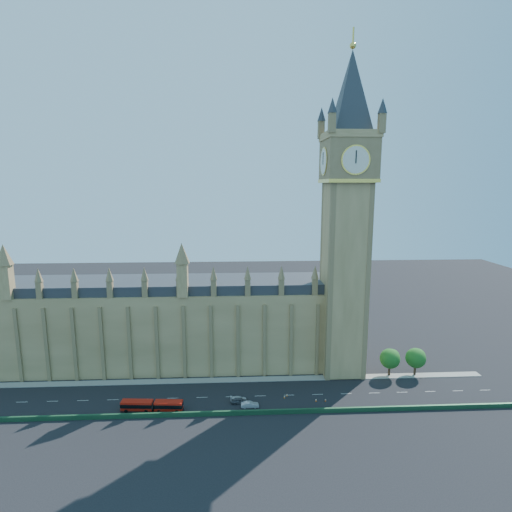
{
  "coord_description": "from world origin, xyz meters",
  "views": [
    {
      "loc": [
        5.74,
        -101.46,
        57.04
      ],
      "look_at": [
        11.32,
        10.0,
        37.47
      ],
      "focal_mm": 28.0,
      "sensor_mm": 36.0,
      "label": 1
    }
  ],
  "objects_px": {
    "car_silver": "(250,405)",
    "car_white": "(239,399)",
    "red_bus": "(152,406)",
    "car_grey": "(239,401)"
  },
  "relations": [
    {
      "from": "car_white",
      "to": "car_silver",
      "type": "bearing_deg",
      "value": -137.7
    },
    {
      "from": "car_white",
      "to": "red_bus",
      "type": "bearing_deg",
      "value": 99.4
    },
    {
      "from": "car_white",
      "to": "car_grey",
      "type": "bearing_deg",
      "value": -169.04
    },
    {
      "from": "car_silver",
      "to": "car_white",
      "type": "distance_m",
      "value": 4.41
    },
    {
      "from": "red_bus",
      "to": "car_grey",
      "type": "xyz_separation_m",
      "value": [
        22.49,
        2.41,
        -0.66
      ]
    },
    {
      "from": "red_bus",
      "to": "car_grey",
      "type": "bearing_deg",
      "value": 10.41
    },
    {
      "from": "car_silver",
      "to": "car_white",
      "type": "height_order",
      "value": "car_silver"
    },
    {
      "from": "red_bus",
      "to": "car_silver",
      "type": "xyz_separation_m",
      "value": [
        25.22,
        0.31,
        -0.66
      ]
    },
    {
      "from": "car_grey",
      "to": "car_silver",
      "type": "distance_m",
      "value": 3.44
    },
    {
      "from": "red_bus",
      "to": "car_silver",
      "type": "bearing_deg",
      "value": 5.01
    }
  ]
}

